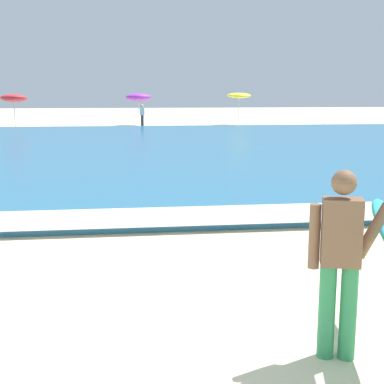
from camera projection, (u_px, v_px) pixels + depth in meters
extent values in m
cube|color=teal|center=(91.00, 148.00, 22.70)|extent=(120.00, 28.00, 0.14)
cube|color=white|center=(48.00, 220.00, 9.62)|extent=(120.00, 1.55, 0.01)
cylinder|color=#338E56|center=(327.00, 311.00, 4.86)|extent=(0.15, 0.15, 0.88)
cylinder|color=#338E56|center=(348.00, 312.00, 4.83)|extent=(0.15, 0.15, 0.88)
cube|color=brown|center=(342.00, 232.00, 4.71)|extent=(0.39, 0.31, 0.60)
sphere|color=brown|center=(344.00, 182.00, 4.63)|extent=(0.22, 0.22, 0.22)
cylinder|color=brown|center=(314.00, 236.00, 4.76)|extent=(0.10, 0.10, 0.58)
cylinder|color=brown|center=(373.00, 231.00, 4.68)|extent=(0.33, 0.19, 0.51)
cylinder|color=beige|center=(15.00, 114.00, 36.61)|extent=(0.05, 0.05, 1.92)
ellipsoid|color=red|center=(14.00, 98.00, 36.42)|extent=(1.76, 1.80, 0.66)
cylinder|color=beige|center=(139.00, 112.00, 39.20)|extent=(0.05, 0.05, 1.95)
ellipsoid|color=purple|center=(138.00, 97.00, 39.01)|extent=(1.86, 1.87, 0.60)
cylinder|color=beige|center=(239.00, 110.00, 40.13)|extent=(0.05, 0.05, 2.10)
ellipsoid|color=yellow|center=(239.00, 95.00, 39.93)|extent=(1.77, 1.78, 0.48)
cylinder|color=#383842|center=(142.00, 121.00, 36.94)|extent=(0.20, 0.20, 0.84)
cube|color=white|center=(142.00, 111.00, 36.81)|extent=(0.32, 0.20, 0.54)
sphere|color=beige|center=(142.00, 106.00, 36.75)|extent=(0.20, 0.20, 0.20)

